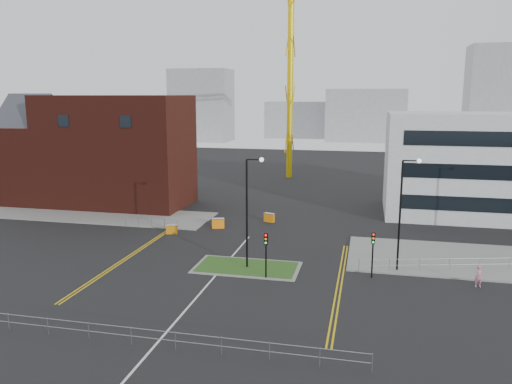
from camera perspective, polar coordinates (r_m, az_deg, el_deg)
ground at (r=34.93m, az=-7.52°, el=-12.65°), size 200.00×200.00×0.00m
pavement_left at (r=62.25m, az=-17.89°, el=-2.48°), size 28.00×8.00×0.12m
pavement_right at (r=47.31m, az=25.35°, el=-7.19°), size 24.00×10.00×0.12m
island_kerb at (r=41.49m, az=-1.03°, el=-8.62°), size 8.60×4.60×0.08m
grass_island at (r=41.48m, az=-1.03°, el=-8.59°), size 8.00×4.00×0.12m
brick_building at (r=67.74m, az=-17.83°, el=4.41°), size 24.20×10.07×14.24m
office_block at (r=64.14m, az=25.89°, el=2.74°), size 25.00×12.20×12.00m
tower_crane at (r=87.17m, az=8.11°, el=18.21°), size 52.18×11.31×36.31m
streetlamp_island at (r=39.96m, az=-0.76°, el=-1.36°), size 1.46×0.36×9.18m
streetlamp_right_near at (r=40.96m, az=16.49°, el=-1.51°), size 1.46×0.36×9.18m
traffic_light_island at (r=38.40m, az=1.15°, el=-6.26°), size 0.28×0.33×3.65m
traffic_light_right at (r=39.61m, az=13.22°, el=-6.02°), size 0.28×0.33×3.65m
railing_front at (r=29.59m, az=-11.71°, el=-15.66°), size 24.05×0.05×1.10m
railing_left at (r=54.53m, az=-11.88°, el=-3.29°), size 6.05×0.05×1.10m
railing_right at (r=44.44m, az=24.21°, el=-7.26°), size 19.05×5.05×1.10m
centre_line at (r=36.66m, az=-6.42°, el=-11.44°), size 0.15×30.00×0.01m
yellow_left_a at (r=46.96m, az=-13.67°, el=-6.63°), size 0.12×24.00×0.01m
yellow_left_b at (r=46.83m, az=-13.34°, el=-6.66°), size 0.12×24.00×0.01m
yellow_right_a at (r=38.60m, az=9.29°, el=-10.35°), size 0.12×20.00×0.01m
yellow_right_b at (r=38.59m, az=9.75°, el=-10.37°), size 0.12×20.00×0.01m
skyline_a at (r=158.54m, az=-6.23°, el=9.80°), size 18.00×12.00×22.00m
skyline_b at (r=160.08m, az=12.41°, el=8.55°), size 24.00×12.00×16.00m
skyline_c at (r=158.57m, az=25.42°, el=9.92°), size 14.00×12.00×28.00m
skyline_d at (r=171.25m, az=6.33°, el=8.20°), size 30.00×12.00×12.00m
pedestrian at (r=40.81m, az=24.12°, el=-8.78°), size 0.66×0.49×1.65m
barrier_left at (r=51.95m, az=-9.61°, el=-4.19°), size 1.17×0.64×0.94m
barrier_mid at (r=53.47m, az=-4.35°, el=-3.53°), size 1.38×0.84×1.10m
barrier_right at (r=55.97m, az=1.52°, el=-2.89°), size 1.28×0.81×1.02m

